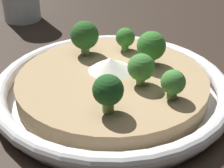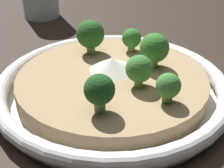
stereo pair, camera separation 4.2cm
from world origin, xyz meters
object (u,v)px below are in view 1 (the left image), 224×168
at_px(broccoli_front, 108,91).
at_px(broccoli_back, 151,46).
at_px(broccoli_front_right, 173,83).
at_px(broccoli_left, 85,36).
at_px(broccoli_right, 141,68).
at_px(broccoli_back_left, 125,38).
at_px(risotto_bowl, 112,87).

xyz_separation_m(broccoli_front, broccoli_back, (-0.01, 0.12, 0.00)).
xyz_separation_m(broccoli_front_right, broccoli_left, (-0.14, 0.05, 0.01)).
height_order(broccoli_right, broccoli_back_left, broccoli_right).
xyz_separation_m(broccoli_front_right, broccoli_back_left, (-0.10, 0.08, -0.00)).
height_order(broccoli_front, broccoli_back, broccoli_back).
xyz_separation_m(broccoli_left, broccoli_back, (0.09, 0.01, -0.00)).
bearing_deg(broccoli_back, broccoli_right, -78.07).
bearing_deg(broccoli_back_left, risotto_bowl, -73.59).
relative_size(broccoli_left, broccoli_back, 1.03).
height_order(risotto_bowl, broccoli_front, broccoli_front).
relative_size(broccoli_front, broccoli_back, 0.94).
bearing_deg(broccoli_right, broccoli_back, 101.93).
distance_m(broccoli_right, broccoli_back, 0.05).
distance_m(broccoli_front, broccoli_right, 0.07).
relative_size(broccoli_front_right, broccoli_back, 0.75).
relative_size(risotto_bowl, broccoli_left, 6.34).
height_order(broccoli_front, broccoli_back_left, broccoli_front).
xyz_separation_m(risotto_bowl, broccoli_front, (0.03, -0.07, 0.04)).
bearing_deg(broccoli_right, broccoli_front_right, -12.10).
relative_size(risotto_bowl, broccoli_front, 6.97).
bearing_deg(broccoli_left, broccoli_front_right, -17.77).
bearing_deg(broccoli_front_right, broccoli_back, 131.18).
distance_m(broccoli_left, broccoli_back_left, 0.06).
relative_size(risotto_bowl, broccoli_right, 7.68).
distance_m(broccoli_front, broccoli_left, 0.14).
bearing_deg(broccoli_back_left, broccoli_front_right, -39.31).
bearing_deg(risotto_bowl, broccoli_front, -62.94).
distance_m(broccoli_front, broccoli_back, 0.12).
height_order(broccoli_left, broccoli_back, broccoli_left).
bearing_deg(broccoli_back, broccoli_front_right, -48.82).
bearing_deg(broccoli_front, broccoli_right, 86.37).
bearing_deg(broccoli_front, risotto_bowl, 117.06).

